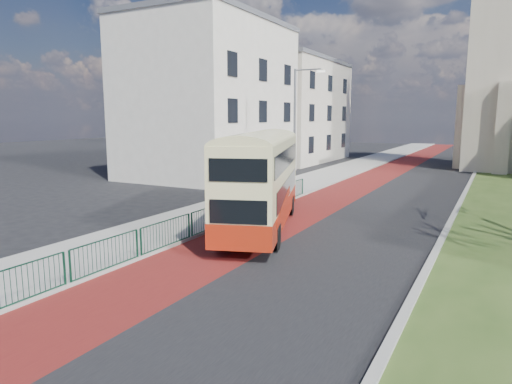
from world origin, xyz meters
The scene contains 11 objects.
ground centered at (0.00, 0.00, 0.00)m, with size 160.00×160.00×0.00m, color black.
road_carriageway centered at (1.50, 20.00, 0.01)m, with size 9.00×120.00×0.01m, color black.
bus_lane centered at (-1.20, 20.00, 0.01)m, with size 3.40×120.00×0.01m, color #591414.
pavement_west centered at (-5.00, 20.00, 0.06)m, with size 4.00×120.00×0.12m, color gray.
kerb_west centered at (-3.00, 20.00, 0.07)m, with size 0.25×120.00×0.13m, color #999993.
kerb_east centered at (6.10, 22.00, 0.07)m, with size 0.25×80.00×0.13m, color #999993.
pedestrian_railing centered at (-2.95, 4.00, 0.55)m, with size 0.07×24.00×1.12m.
street_block_near centered at (-14.00, 22.00, 6.51)m, with size 10.30×14.30×13.00m.
street_block_far centered at (-14.00, 38.00, 5.76)m, with size 10.30×16.30×11.50m.
streetlamp centered at (-4.35, 18.00, 4.59)m, with size 2.13×0.18×8.00m.
bus centered at (-1.21, 6.75, 2.37)m, with size 5.37×10.13×4.15m.
Camera 1 is at (7.88, -10.73, 4.91)m, focal length 32.00 mm.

